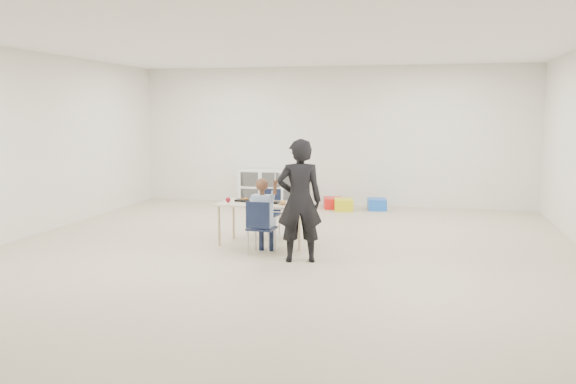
% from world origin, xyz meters
% --- Properties ---
extents(room, '(9.00, 9.02, 2.80)m').
position_xyz_m(room, '(0.00, 0.00, 1.40)').
color(room, '#B7A68D').
rests_on(room, ground).
extents(table, '(1.35, 0.75, 0.60)m').
position_xyz_m(table, '(-0.35, 0.45, 0.30)').
color(table, beige).
rests_on(table, ground).
extents(chair_near, '(0.37, 0.35, 0.72)m').
position_xyz_m(chair_near, '(-0.24, -0.10, 0.36)').
color(chair_near, '#111934').
rests_on(chair_near, ground).
extents(chair_far, '(0.37, 0.35, 0.72)m').
position_xyz_m(chair_far, '(-0.46, 1.01, 0.36)').
color(chair_far, '#111934').
rests_on(chair_far, ground).
extents(child, '(0.51, 0.51, 1.13)m').
position_xyz_m(child, '(-0.24, -0.10, 0.56)').
color(child, '#B1CDEF').
rests_on(child, chair_near).
extents(lunch_tray_near, '(0.23, 0.18, 0.03)m').
position_xyz_m(lunch_tray_near, '(-0.25, 0.47, 0.61)').
color(lunch_tray_near, black).
rests_on(lunch_tray_near, table).
extents(lunch_tray_far, '(0.23, 0.18, 0.03)m').
position_xyz_m(lunch_tray_far, '(-0.69, 0.55, 0.61)').
color(lunch_tray_far, black).
rests_on(lunch_tray_far, table).
extents(milk_carton, '(0.08, 0.08, 0.10)m').
position_xyz_m(milk_carton, '(-0.32, 0.30, 0.65)').
color(milk_carton, white).
rests_on(milk_carton, table).
extents(bread_roll, '(0.09, 0.09, 0.07)m').
position_xyz_m(bread_roll, '(-0.06, 0.36, 0.63)').
color(bread_roll, tan).
rests_on(bread_roll, table).
extents(apple_near, '(0.07, 0.07, 0.07)m').
position_xyz_m(apple_near, '(-0.50, 0.50, 0.63)').
color(apple_near, maroon).
rests_on(apple_near, table).
extents(apple_far, '(0.07, 0.07, 0.07)m').
position_xyz_m(apple_far, '(-0.88, 0.42, 0.63)').
color(apple_far, maroon).
rests_on(apple_far, table).
extents(cubby_shelf, '(1.40, 0.40, 0.70)m').
position_xyz_m(cubby_shelf, '(-1.20, 4.28, 0.35)').
color(cubby_shelf, white).
rests_on(cubby_shelf, ground).
extents(adult, '(0.65, 0.51, 1.55)m').
position_xyz_m(adult, '(0.34, -0.42, 0.78)').
color(adult, black).
rests_on(adult, ground).
extents(bin_red, '(0.42, 0.49, 0.21)m').
position_xyz_m(bin_red, '(0.09, 3.98, 0.10)').
color(bin_red, red).
rests_on(bin_red, ground).
extents(bin_yellow, '(0.43, 0.51, 0.22)m').
position_xyz_m(bin_yellow, '(0.33, 3.77, 0.11)').
color(bin_yellow, '#D0CC15').
rests_on(bin_yellow, ground).
extents(bin_blue, '(0.41, 0.49, 0.22)m').
position_xyz_m(bin_blue, '(0.96, 3.98, 0.11)').
color(bin_blue, blue).
rests_on(bin_blue, ground).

